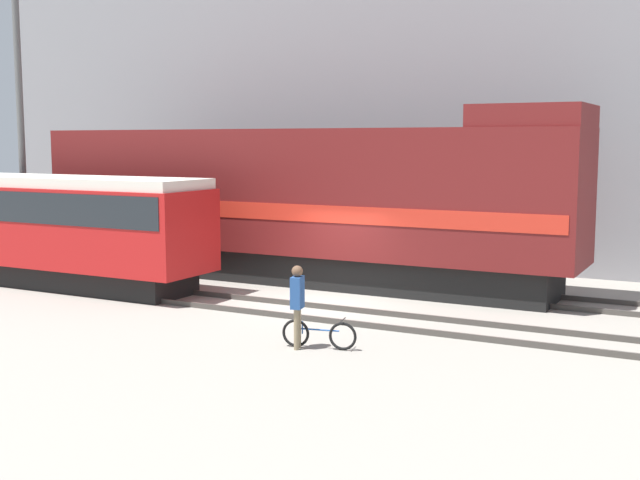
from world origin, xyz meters
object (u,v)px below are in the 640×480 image
freight_locomotive (298,202)px  bicycle (319,334)px  streetcar (62,224)px  utility_pole_left (21,134)px  person (297,298)px

freight_locomotive → bicycle: size_ratio=10.94×
streetcar → utility_pole_left: size_ratio=1.07×
freight_locomotive → utility_pole_left: size_ratio=1.92×
bicycle → person: person is taller
streetcar → utility_pole_left: utility_pole_left is taller
utility_pole_left → person: bearing=-20.8°
bicycle → person: size_ratio=0.90×
streetcar → utility_pole_left: (-3.94, 2.13, 2.72)m
bicycle → person: bearing=-149.4°
utility_pole_left → freight_locomotive: bearing=12.2°
freight_locomotive → person: (4.14, -7.42, -1.41)m
bicycle → person: 0.92m
person → utility_pole_left: bearing=159.2°
bicycle → person: (-0.40, -0.24, 0.80)m
freight_locomotive → bicycle: 8.78m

